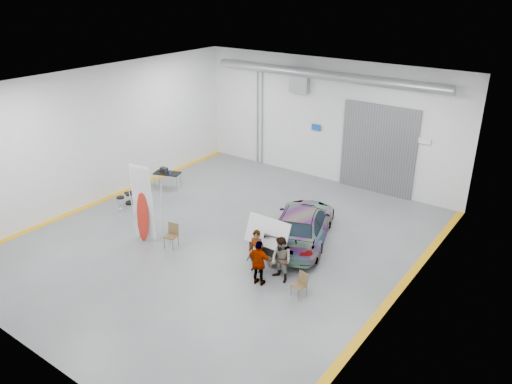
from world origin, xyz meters
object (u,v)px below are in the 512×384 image
Objects in this scene: work_table at (166,172)px; sedan_car at (302,224)px; person_a at (256,251)px; surfboard_display at (142,209)px; person_b at (281,260)px; person_c at (259,263)px; shop_stool at (121,204)px; folding_chair_near at (171,240)px; folding_chair_far at (299,290)px; office_chair at (131,194)px.

sedan_car is at bearing -5.00° from work_table.
person_a is 4.95m from surfboard_display.
surfboard_display reaches higher than person_b.
person_c reaches higher than shop_stool.
work_table is (-8.46, 4.09, -0.02)m from person_c.
person_b reaches higher than folding_chair_near.
work_table is (-9.91, 3.93, 0.53)m from folding_chair_far.
person_b reaches higher than work_table.
office_chair is (-7.93, 1.29, -0.36)m from person_a.
office_chair reaches higher than folding_chair_far.
work_table is (-3.04, 4.25, -0.53)m from surfboard_display.
sedan_car is 8.09m from shop_stool.
folding_chair_far is at bearing -5.03° from shop_stool.
person_b is 1.21m from folding_chair_far.
surfboard_display is at bearing 15.42° from sedan_car.
work_table is (-7.90, 3.49, 0.01)m from person_a.
person_b is (1.02, 0.00, 0.02)m from person_a.
folding_chair_far is at bearing 178.67° from person_c.
office_chair is at bearing -19.94° from person_c.
folding_chair_near is 5.58m from folding_chair_far.
person_b is at bearing 16.41° from office_chair.
work_table is at bearing -24.88° from sedan_car.
person_c is at bearing 12.07° from office_chair.
sedan_car reaches higher than shop_stool.
person_b is 9.58m from work_table.
person_c is (-0.46, -0.60, -0.00)m from person_b.
folding_chair_near is at bearing -157.67° from person_b.
sedan_car is 3.08× the size of person_c.
folding_chair_far is 10.09m from office_chair.
folding_chair_near is at bearing -2.20° from surfboard_display.
person_b is at bearing -5.67° from folding_chair_near.
person_b is 9.05m from office_chair.
surfboard_display is at bearing -179.44° from person_a.
surfboard_display is 3.49× the size of folding_chair_near.
person_c is at bearing -158.43° from folding_chair_far.
surfboard_display is (-4.86, -0.75, 0.54)m from person_a.
office_chair is (-0.03, -2.20, -0.36)m from work_table.
sedan_car is at bearing 24.35° from surfboard_display.
person_a is 1.68× the size of folding_chair_near.
sedan_car reaches higher than work_table.
person_a reaches higher than work_table.
person_c reaches higher than person_a.
folding_chair_near reaches higher than folding_chair_far.
office_chair is at bearing -90.68° from work_table.
sedan_car reaches higher than folding_chair_far.
person_a is at bearing -164.57° from person_b.
office_chair is at bearing -9.37° from sedan_car.
person_a reaches higher than folding_chair_far.
work_table is at bearing 173.85° from folding_chair_far.
person_a is 0.82m from person_c.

